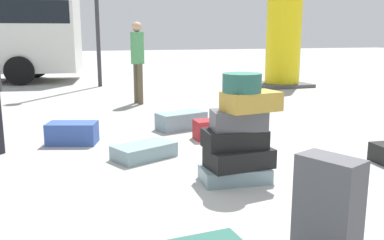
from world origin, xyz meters
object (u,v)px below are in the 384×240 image
suitcase_charcoal_foreground_far (328,208)px  suitcase_slate_right_side (181,121)px  suitcase_tower (239,134)px  yellow_dummy_statue (284,23)px  suitcase_navy_foreground_near (72,133)px  suitcase_maroon_upright_blue (217,129)px  person_passerby_in_red (138,55)px  suitcase_slate_white_trunk (144,151)px

suitcase_charcoal_foreground_far → suitcase_slate_right_side: 4.23m
suitcase_tower → yellow_dummy_statue: bearing=55.3°
suitcase_tower → suitcase_slate_right_side: bearing=85.2°
suitcase_navy_foreground_near → suitcase_slate_right_side: (1.77, 0.37, -0.01)m
suitcase_maroon_upright_blue → person_passerby_in_red: 3.76m
suitcase_charcoal_foreground_far → yellow_dummy_statue: (5.14, 8.86, 1.54)m
suitcase_navy_foreground_near → suitcase_slate_white_trunk: bearing=-33.5°
suitcase_navy_foreground_near → yellow_dummy_statue: (6.56, 5.02, 1.75)m
suitcase_tower → yellow_dummy_statue: 8.91m
suitcase_tower → suitcase_maroon_upright_blue: size_ratio=1.72×
yellow_dummy_statue → suitcase_charcoal_foreground_far: bearing=-120.1°
suitcase_tower → suitcase_slate_right_side: suitcase_tower is taller
suitcase_charcoal_foreground_far → suitcase_slate_right_side: (0.35, 4.21, -0.22)m
person_passerby_in_red → yellow_dummy_statue: yellow_dummy_statue is taller
suitcase_slate_right_side → yellow_dummy_statue: (4.80, 4.65, 1.76)m
suitcase_slate_white_trunk → person_passerby_in_red: (0.89, 4.26, 1.00)m
suitcase_maroon_upright_blue → suitcase_navy_foreground_near: size_ratio=0.98×
suitcase_maroon_upright_blue → suitcase_charcoal_foreground_far: suitcase_charcoal_foreground_far is taller
yellow_dummy_statue → suitcase_tower: bearing=-124.7°
suitcase_slate_white_trunk → yellow_dummy_statue: (5.77, 6.08, 1.81)m
person_passerby_in_red → yellow_dummy_statue: (4.88, 1.82, 0.81)m
suitcase_charcoal_foreground_far → person_passerby_in_red: bearing=66.7°
suitcase_maroon_upright_blue → yellow_dummy_statue: yellow_dummy_statue is taller
suitcase_navy_foreground_near → yellow_dummy_statue: size_ratio=0.16×
suitcase_slate_right_side → yellow_dummy_statue: bearing=30.7°
suitcase_charcoal_foreground_far → yellow_dummy_statue: bearing=38.7°
suitcase_charcoal_foreground_far → suitcase_slate_white_trunk: suitcase_charcoal_foreground_far is taller
suitcase_slate_white_trunk → yellow_dummy_statue: bearing=24.6°
suitcase_slate_white_trunk → yellow_dummy_statue: 8.57m
suitcase_slate_right_side → person_passerby_in_red: 2.99m
suitcase_charcoal_foreground_far → yellow_dummy_statue: yellow_dummy_statue is taller
suitcase_tower → suitcase_slate_white_trunk: bearing=123.1°
suitcase_slate_white_trunk → person_passerby_in_red: bearing=56.3°
suitcase_maroon_upright_blue → suitcase_slate_right_side: 0.84m
person_passerby_in_red → suitcase_charcoal_foreground_far: bearing=-12.7°
suitcase_navy_foreground_near → suitcase_slate_right_side: 1.80m
suitcase_slate_right_side → person_passerby_in_red: (-0.08, 2.83, 0.95)m
person_passerby_in_red → yellow_dummy_statue: 5.27m
suitcase_tower → suitcase_maroon_upright_blue: (0.51, 1.79, -0.36)m
suitcase_maroon_upright_blue → suitcase_tower: bearing=-102.8°
suitcase_maroon_upright_blue → suitcase_navy_foreground_near: suitcase_navy_foreground_near is taller
suitcase_tower → person_passerby_in_red: 5.45m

